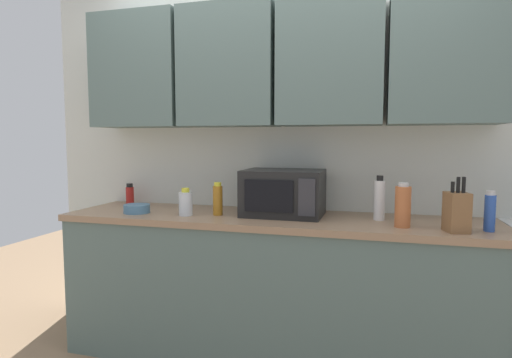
% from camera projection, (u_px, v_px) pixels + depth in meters
% --- Properties ---
extents(wall_back_with_cabinets, '(3.46, 0.38, 2.60)m').
position_uv_depth(wall_back_with_cabinets, '(282.00, 107.00, 2.73)').
color(wall_back_with_cabinets, silver).
rests_on(wall_back_with_cabinets, ground_plane).
extents(counter_run, '(2.59, 0.63, 0.90)m').
position_uv_depth(counter_run, '(272.00, 288.00, 2.61)').
color(counter_run, slate).
rests_on(counter_run, ground_plane).
extents(microwave, '(0.48, 0.37, 0.28)m').
position_uv_depth(microwave, '(283.00, 193.00, 2.59)').
color(microwave, black).
rests_on(microwave, counter_run).
extents(knife_block, '(0.13, 0.14, 0.28)m').
position_uv_depth(knife_block, '(457.00, 211.00, 2.12)').
color(knife_block, brown).
rests_on(knife_block, counter_run).
extents(bottle_spice_jar, '(0.08, 0.08, 0.24)m').
position_uv_depth(bottle_spice_jar, '(403.00, 206.00, 2.23)').
color(bottle_spice_jar, '#BC6638').
rests_on(bottle_spice_jar, counter_run).
extents(bottle_clear_tall, '(0.08, 0.08, 0.17)m').
position_uv_depth(bottle_clear_tall, '(186.00, 203.00, 2.58)').
color(bottle_clear_tall, silver).
rests_on(bottle_clear_tall, counter_run).
extents(bottle_white_jar, '(0.06, 0.06, 0.26)m').
position_uv_depth(bottle_white_jar, '(379.00, 199.00, 2.43)').
color(bottle_white_jar, white).
rests_on(bottle_white_jar, counter_run).
extents(bottle_amber_vinegar, '(0.06, 0.06, 0.20)m').
position_uv_depth(bottle_amber_vinegar, '(218.00, 199.00, 2.60)').
color(bottle_amber_vinegar, '#AD701E').
rests_on(bottle_amber_vinegar, counter_run).
extents(bottle_blue_cleaner, '(0.05, 0.05, 0.21)m').
position_uv_depth(bottle_blue_cleaner, '(490.00, 212.00, 2.13)').
color(bottle_blue_cleaner, '#2D56B7').
rests_on(bottle_blue_cleaner, counter_run).
extents(bottle_red_sauce, '(0.06, 0.06, 0.15)m').
position_uv_depth(bottle_red_sauce, '(130.00, 194.00, 3.05)').
color(bottle_red_sauce, red).
rests_on(bottle_red_sauce, counter_run).
extents(bowl_ceramic_small, '(0.16, 0.16, 0.05)m').
position_uv_depth(bowl_ceramic_small, '(137.00, 209.00, 2.68)').
color(bowl_ceramic_small, teal).
rests_on(bowl_ceramic_small, counter_run).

